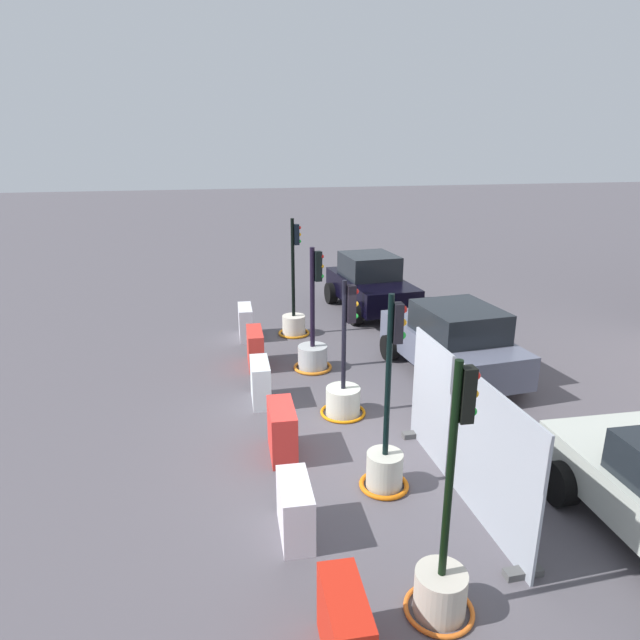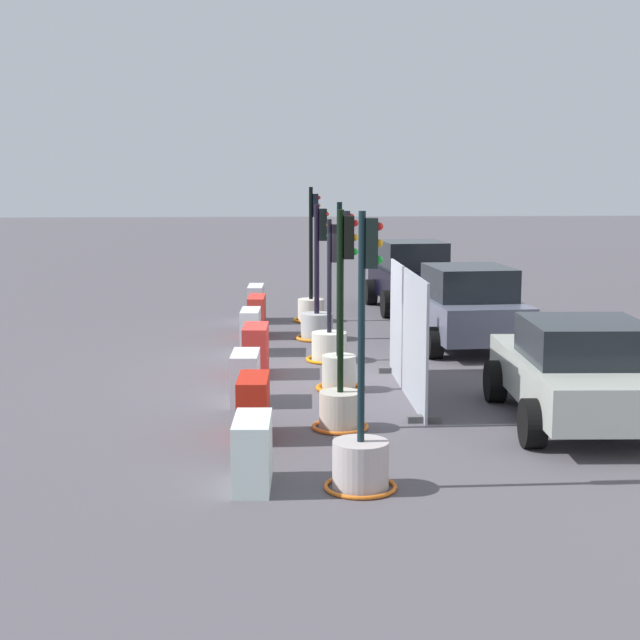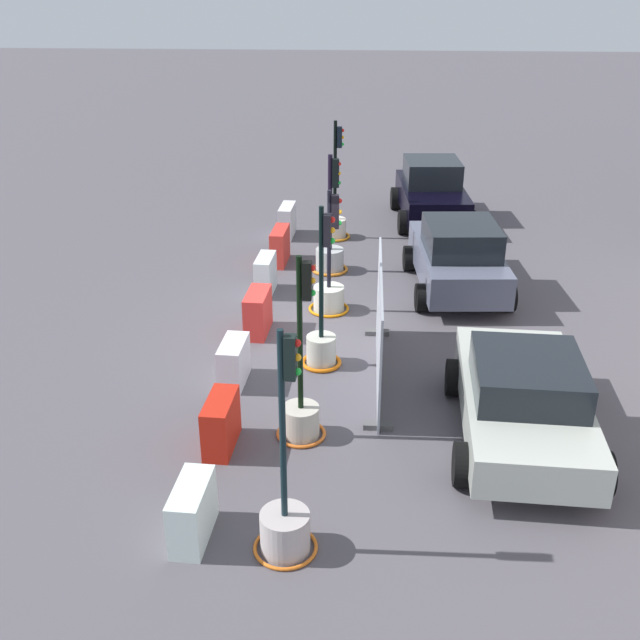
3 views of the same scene
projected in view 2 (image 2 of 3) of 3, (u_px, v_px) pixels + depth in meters
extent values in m
plane|color=#514D53|center=(308.00, 374.00, 17.69)|extent=(120.00, 120.00, 0.00)
cylinder|color=beige|center=(311.00, 310.00, 23.85)|extent=(0.65, 0.65, 0.55)
cylinder|color=black|center=(311.00, 243.00, 23.60)|extent=(0.10, 0.10, 2.74)
cube|color=black|center=(316.00, 205.00, 23.46)|extent=(0.14, 0.13, 0.56)
sphere|color=red|center=(319.00, 198.00, 23.44)|extent=(0.09, 0.09, 0.09)
sphere|color=orange|center=(319.00, 205.00, 23.47)|extent=(0.09, 0.09, 0.09)
sphere|color=green|center=(319.00, 213.00, 23.50)|extent=(0.09, 0.09, 0.09)
torus|color=orange|center=(311.00, 320.00, 23.89)|extent=(0.90, 0.90, 0.07)
cylinder|color=#ACB0B0|center=(317.00, 326.00, 21.29)|extent=(0.71, 0.71, 0.58)
cylinder|color=black|center=(317.00, 259.00, 21.06)|extent=(0.11, 0.11, 2.39)
cube|color=black|center=(323.00, 225.00, 20.93)|extent=(0.17, 0.18, 0.69)
sphere|color=red|center=(327.00, 214.00, 20.88)|extent=(0.09, 0.09, 0.09)
sphere|color=orange|center=(327.00, 225.00, 20.92)|extent=(0.09, 0.09, 0.09)
sphere|color=green|center=(327.00, 235.00, 20.95)|extent=(0.09, 0.09, 0.09)
torus|color=orange|center=(317.00, 338.00, 21.33)|extent=(0.93, 0.93, 0.07)
cylinder|color=beige|center=(329.00, 347.00, 18.91)|extent=(0.69, 0.69, 0.56)
cylinder|color=black|center=(329.00, 276.00, 18.69)|extent=(0.09, 0.09, 2.20)
cube|color=black|center=(336.00, 243.00, 18.59)|extent=(0.18, 0.18, 0.73)
sphere|color=red|center=(341.00, 231.00, 18.55)|extent=(0.11, 0.11, 0.11)
sphere|color=orange|center=(341.00, 243.00, 18.59)|extent=(0.11, 0.11, 0.11)
sphere|color=green|center=(341.00, 256.00, 18.62)|extent=(0.11, 0.11, 0.11)
torus|color=orange|center=(329.00, 359.00, 18.94)|extent=(0.92, 0.92, 0.06)
cylinder|color=#B5B4A4|center=(339.00, 373.00, 16.38)|extent=(0.58, 0.58, 0.60)
cylinder|color=black|center=(339.00, 280.00, 16.14)|extent=(0.09, 0.09, 2.58)
cube|color=black|center=(346.00, 229.00, 16.02)|extent=(0.19, 0.14, 0.59)
sphere|color=red|center=(351.00, 217.00, 16.00)|extent=(0.11, 0.11, 0.11)
sphere|color=orange|center=(351.00, 229.00, 16.03)|extent=(0.11, 0.11, 0.11)
sphere|color=green|center=(351.00, 241.00, 16.06)|extent=(0.11, 0.11, 0.11)
torus|color=orange|center=(339.00, 388.00, 16.42)|extent=(0.79, 0.79, 0.08)
cylinder|color=#BCB5A5|center=(340.00, 410.00, 13.94)|extent=(0.61, 0.61, 0.54)
cylinder|color=black|center=(341.00, 302.00, 13.70)|extent=(0.09, 0.09, 2.61)
cube|color=black|center=(349.00, 238.00, 13.57)|extent=(0.16, 0.15, 0.60)
sphere|color=red|center=(355.00, 223.00, 13.55)|extent=(0.10, 0.10, 0.10)
sphere|color=orange|center=(355.00, 237.00, 13.58)|extent=(0.10, 0.10, 0.10)
sphere|color=green|center=(355.00, 252.00, 13.61)|extent=(0.10, 0.10, 0.10)
torus|color=orange|center=(340.00, 426.00, 13.98)|extent=(0.83, 0.83, 0.06)
cylinder|color=#B3A9A7|center=(361.00, 465.00, 11.30)|extent=(0.66, 0.66, 0.57)
cylinder|color=black|center=(361.00, 328.00, 11.05)|extent=(0.08, 0.08, 2.67)
cube|color=black|center=(372.00, 243.00, 10.92)|extent=(0.16, 0.15, 0.57)
sphere|color=red|center=(379.00, 226.00, 10.90)|extent=(0.10, 0.10, 0.10)
sphere|color=orange|center=(379.00, 243.00, 10.93)|extent=(0.10, 0.10, 0.10)
sphere|color=green|center=(379.00, 260.00, 10.96)|extent=(0.10, 0.10, 0.10)
torus|color=orange|center=(360.00, 486.00, 11.34)|extent=(0.87, 0.87, 0.05)
cube|color=silver|center=(256.00, 303.00, 23.79)|extent=(1.12, 0.42, 0.90)
cube|color=red|center=(257.00, 316.00, 21.67)|extent=(1.14, 0.42, 0.91)
cube|color=silver|center=(251.00, 331.00, 19.69)|extent=(1.02, 0.43, 0.90)
cube|color=red|center=(256.00, 350.00, 17.58)|extent=(1.07, 0.49, 0.91)
cube|color=silver|center=(245.00, 378.00, 15.50)|extent=(1.01, 0.48, 0.81)
cube|color=red|center=(253.00, 407.00, 13.47)|extent=(1.04, 0.47, 0.86)
cube|color=white|center=(252.00, 452.00, 11.37)|extent=(1.04, 0.48, 0.83)
cube|color=#B5BCB0|center=(580.00, 379.00, 14.24)|extent=(4.30, 2.08, 0.63)
cube|color=black|center=(585.00, 341.00, 14.00)|extent=(1.92, 1.74, 0.58)
cylinder|color=black|center=(533.00, 423.00, 12.99)|extent=(0.68, 0.31, 0.67)
cylinder|color=black|center=(618.00, 381.00, 15.60)|extent=(0.68, 0.31, 0.67)
cylinder|color=black|center=(495.00, 381.00, 15.57)|extent=(0.68, 0.31, 0.67)
cube|color=slate|center=(464.00, 314.00, 20.41)|extent=(4.15, 2.09, 0.74)
cube|color=black|center=(469.00, 282.00, 20.02)|extent=(2.01, 1.73, 0.67)
cylinder|color=black|center=(406.00, 323.00, 21.57)|extent=(0.66, 0.32, 0.64)
cylinder|color=black|center=(490.00, 321.00, 21.82)|extent=(0.66, 0.32, 0.64)
cylinder|color=black|center=(434.00, 343.00, 19.12)|extent=(0.66, 0.32, 0.64)
cylinder|color=black|center=(528.00, 340.00, 19.37)|extent=(0.66, 0.32, 0.64)
cube|color=black|center=(414.00, 283.00, 25.67)|extent=(4.08, 2.06, 0.74)
cube|color=black|center=(413.00, 255.00, 25.76)|extent=(1.86, 1.70, 0.73)
cylinder|color=black|center=(462.00, 303.00, 24.64)|extent=(0.72, 0.33, 0.70)
cylinder|color=black|center=(388.00, 304.00, 24.41)|extent=(0.72, 0.33, 0.70)
cylinder|color=black|center=(438.00, 291.00, 27.05)|extent=(0.72, 0.33, 0.70)
cylinder|color=black|center=(371.00, 292.00, 26.82)|extent=(0.72, 0.33, 0.70)
cube|color=#989FAA|center=(407.00, 333.00, 15.93)|extent=(3.94, 0.04, 2.09)
cube|color=#4C4C4C|center=(392.00, 370.00, 17.83)|extent=(0.16, 0.50, 0.10)
cube|color=#4C4C4C|center=(424.00, 419.00, 14.33)|extent=(0.16, 0.50, 0.10)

